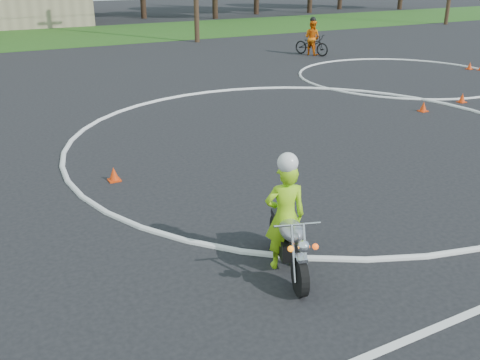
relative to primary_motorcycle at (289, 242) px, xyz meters
name	(u,v)px	position (x,y,z in m)	size (l,w,h in m)	color
ground	(392,178)	(3.90, 2.01, -0.47)	(120.00, 120.00, 0.00)	black
grass_strip	(84,35)	(3.90, 29.01, -0.46)	(120.00, 10.00, 0.02)	#1E4714
course_markings	(342,116)	(6.07, 6.36, -0.46)	(19.05, 19.05, 0.12)	silver
primary_motorcycle	(289,242)	(0.00, 0.00, 0.00)	(0.86, 1.77, 0.96)	black
rider_primary_grp	(285,213)	(0.01, 0.13, 0.39)	(0.68, 0.55, 1.79)	#96DC17
rider_second_grp	(312,42)	(11.90, 16.08, 0.17)	(1.28, 1.99, 1.80)	black
traffic_cones	(455,112)	(8.89, 4.74, -0.33)	(17.26, 11.11, 0.30)	red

